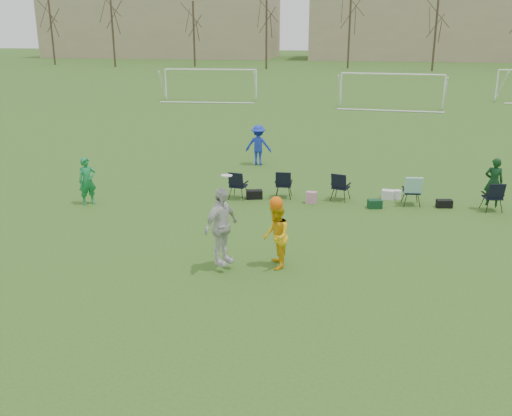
% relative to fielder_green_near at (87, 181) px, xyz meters
% --- Properties ---
extents(ground, '(260.00, 260.00, 0.00)m').
position_rel_fielder_green_near_xyz_m(ground, '(7.11, -6.16, -0.80)').
color(ground, '#2E591C').
rests_on(ground, ground).
extents(fielder_green_near, '(0.69, 0.68, 1.59)m').
position_rel_fielder_green_near_xyz_m(fielder_green_near, '(0.00, 0.00, 0.00)').
color(fielder_green_near, '#167E40').
rests_on(fielder_green_near, ground).
extents(fielder_blue, '(1.11, 0.64, 1.72)m').
position_rel_fielder_green_near_xyz_m(fielder_blue, '(4.65, 6.58, 0.06)').
color(fielder_blue, '#1830B9').
rests_on(fielder_blue, ground).
extents(center_contest, '(2.12, 1.43, 2.43)m').
position_rel_fielder_green_near_xyz_m(center_contest, '(6.23, -4.32, 0.20)').
color(center_contest, silver).
rests_on(center_contest, ground).
extents(sideline_setup, '(9.05, 1.53, 1.73)m').
position_rel_fielder_green_near_xyz_m(sideline_setup, '(9.34, 1.74, -0.28)').
color(sideline_setup, black).
rests_on(sideline_setup, ground).
extents(goal_left, '(7.39, 0.76, 2.46)m').
position_rel_fielder_green_near_xyz_m(goal_left, '(-2.89, 27.84, 1.13)').
color(goal_left, white).
rests_on(goal_left, ground).
extents(goal_mid, '(7.40, 0.63, 2.46)m').
position_rel_fielder_green_near_xyz_m(goal_mid, '(11.11, 25.84, 1.13)').
color(goal_mid, white).
rests_on(goal_mid, ground).
extents(tree_line, '(110.28, 3.28, 11.40)m').
position_rel_fielder_green_near_xyz_m(tree_line, '(7.35, 63.69, 4.29)').
color(tree_line, '#382B21').
rests_on(tree_line, ground).
extents(building_row, '(126.00, 16.00, 13.00)m').
position_rel_fielder_green_near_xyz_m(building_row, '(13.83, 89.84, 5.19)').
color(building_row, tan).
rests_on(building_row, ground).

